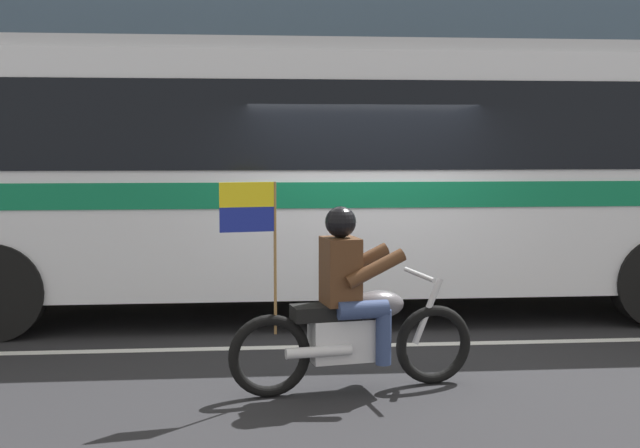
{
  "coord_description": "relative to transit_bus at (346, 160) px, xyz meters",
  "views": [
    {
      "loc": [
        -1.26,
        -8.83,
        2.08
      ],
      "look_at": [
        -0.53,
        -0.63,
        1.27
      ],
      "focal_mm": 46.03,
      "sensor_mm": 36.0,
      "label": 1
    }
  ],
  "objects": [
    {
      "name": "lane_center_stripe",
      "position": [
        0.05,
        -1.79,
        -1.88
      ],
      "size": [
        26.6,
        0.14,
        0.01
      ],
      "primitive_type": "cube",
      "color": "silver",
      "rests_on": "ground_plane"
    },
    {
      "name": "sidewalk_curb",
      "position": [
        0.05,
        3.91,
        -1.81
      ],
      "size": [
        28.0,
        3.8,
        0.15
      ],
      "primitive_type": "cube",
      "color": "gray",
      "rests_on": "ground_plane"
    },
    {
      "name": "transit_bus",
      "position": [
        0.0,
        0.0,
        0.0
      ],
      "size": [
        12.5,
        2.66,
        3.22
      ],
      "color": "silver",
      "rests_on": "ground_plane"
    },
    {
      "name": "ground_plane",
      "position": [
        0.05,
        -1.19,
        -1.88
      ],
      "size": [
        60.0,
        60.0,
        0.0
      ],
      "primitive_type": "plane",
      "color": "black"
    },
    {
      "name": "motorcycle_with_rider",
      "position": [
        -0.35,
        -3.3,
        -1.22
      ],
      "size": [
        2.17,
        0.73,
        1.78
      ],
      "color": "black",
      "rests_on": "ground_plane"
    }
  ]
}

